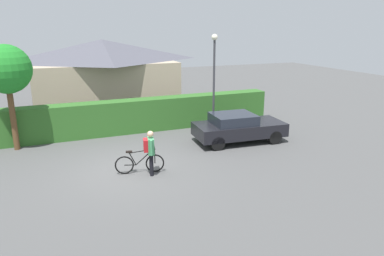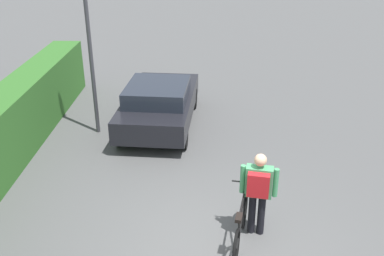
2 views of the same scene
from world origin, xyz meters
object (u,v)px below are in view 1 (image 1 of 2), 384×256
Objects in this scene: bicycle at (140,163)px; person_rider at (150,149)px; street_lamp at (214,71)px; tree_kerbside at (6,70)px; parked_car_near at (238,127)px.

person_rider reaches higher than bicycle.
street_lamp is 8.65m from tree_kerbside.
parked_car_near is 5.06m from person_rider.
parked_car_near is 2.56× the size of person_rider.
bicycle is 0.72m from person_rider.
tree_kerbside is at bearing 163.97° from parked_car_near.
person_rider is at bearing -46.70° from tree_kerbside.
bicycle is 0.39× the size of tree_kerbside.
tree_kerbside is at bearing 133.30° from person_rider.
bicycle is 6.19m from street_lamp.
street_lamp reaches higher than parked_car_near.
person_rider is at bearing -138.20° from street_lamp.
tree_kerbside is at bearing 173.57° from street_lamp.
street_lamp is 1.07× the size of tree_kerbside.
parked_car_near is 5.22m from bicycle.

